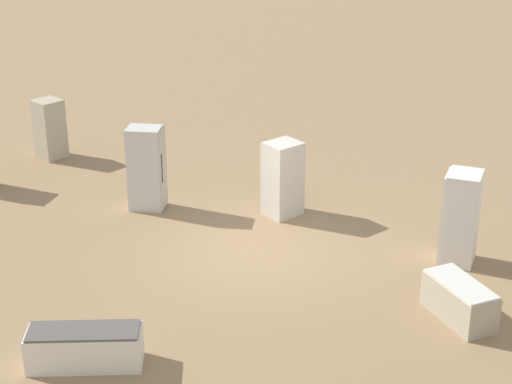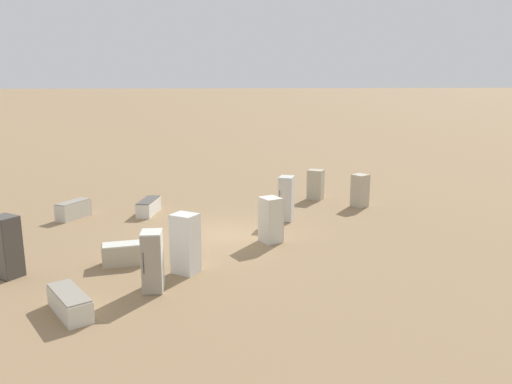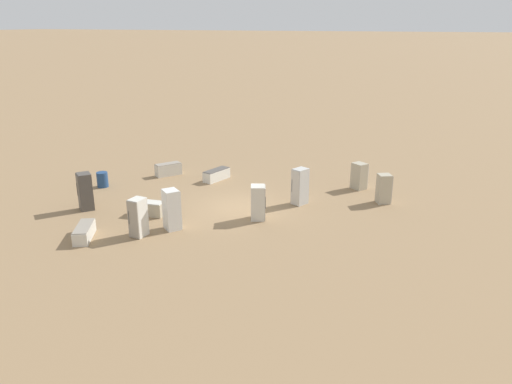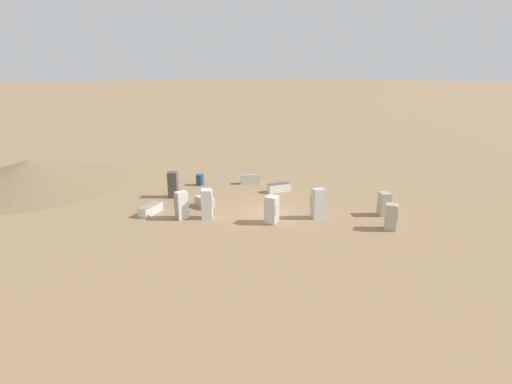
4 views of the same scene
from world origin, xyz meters
TOP-DOWN VIEW (x-y plane):
  - ground_plane at (0.00, 0.00)m, footprint 1000.00×1000.00m
  - discarded_fridge_3 at (-3.74, -3.06)m, footprint 1.92×1.08m
  - discarded_fridge_4 at (2.69, -3.55)m, footprint 0.80×1.51m
  - discarded_fridge_6 at (3.76, -1.59)m, footprint 0.98×0.99m
  - discarded_fridge_7 at (-1.62, 2.83)m, footprint 0.95×0.84m
  - discarded_fridge_8 at (-3.44, 6.87)m, footprint 0.88×0.90m
  - discarded_fridge_10 at (1.18, 1.62)m, footprint 0.92×0.91m

SIDE VIEW (x-z plane):
  - ground_plane at x=0.00m, z-range 0.00..0.00m
  - discarded_fridge_3 at x=-3.74m, z-range 0.00..0.65m
  - discarded_fridge_4 at x=2.69m, z-range 0.00..0.70m
  - discarded_fridge_8 at x=-3.44m, z-range 0.00..1.56m
  - discarded_fridge_10 at x=1.18m, z-range 0.00..1.69m
  - discarded_fridge_6 at x=3.76m, z-range 0.00..1.89m
  - discarded_fridge_7 at x=-1.62m, z-range 0.00..1.92m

